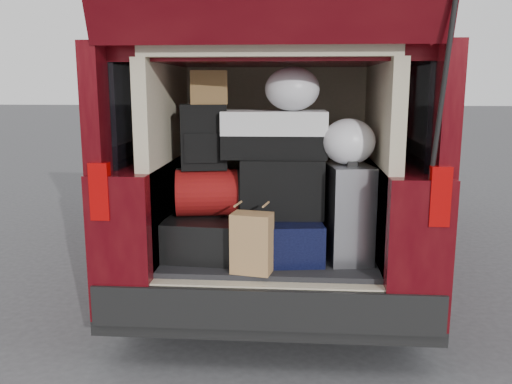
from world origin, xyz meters
TOP-DOWN VIEW (x-y plane):
  - ground at (0.00, 0.00)m, footprint 80.00×80.00m
  - minivan at (0.00, 1.86)m, footprint 1.90×5.35m
  - load_floor at (0.00, 0.28)m, footprint 1.24×1.05m
  - black_hardshell at (-0.40, 0.16)m, footprint 0.47×0.61m
  - navy_hardshell at (0.07, 0.12)m, footprint 0.51×0.60m
  - silver_roller at (0.45, 0.09)m, footprint 0.29×0.41m
  - kraft_bag at (-0.08, -0.19)m, footprint 0.24×0.18m
  - red_duffel at (-0.35, 0.16)m, footprint 0.47×0.35m
  - black_soft_case at (0.07, 0.16)m, footprint 0.50×0.31m
  - backpack at (-0.40, 0.17)m, footprint 0.29×0.21m
  - twotone_duffel at (0.02, 0.21)m, footprint 0.62×0.33m
  - grocery_sack_lower at (-0.37, 0.20)m, footprint 0.24×0.21m
  - plastic_bag_center at (0.12, 0.17)m, footprint 0.36×0.34m
  - plastic_bag_right at (0.45, 0.09)m, footprint 0.33×0.31m

SIDE VIEW (x-z plane):
  - ground at x=0.00m, z-range 0.00..0.00m
  - load_floor at x=0.00m, z-range 0.00..0.55m
  - black_hardshell at x=-0.40m, z-range 0.55..0.78m
  - navy_hardshell at x=0.07m, z-range 0.55..0.79m
  - kraft_bag at x=-0.08m, z-range 0.55..0.88m
  - silver_roller at x=0.45m, z-range 0.55..1.11m
  - minivan at x=0.00m, z-range -0.47..2.29m
  - red_duffel at x=-0.35m, z-range 0.78..1.06m
  - black_soft_case at x=0.07m, z-range 0.79..1.14m
  - plastic_bag_right at x=0.45m, z-range 1.11..1.37m
  - backpack at x=-0.40m, z-range 1.06..1.45m
  - twotone_duffel at x=0.02m, z-range 1.14..1.41m
  - plastic_bag_center at x=0.12m, z-range 1.41..1.66m
  - grocery_sack_lower at x=-0.37m, z-range 1.45..1.64m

